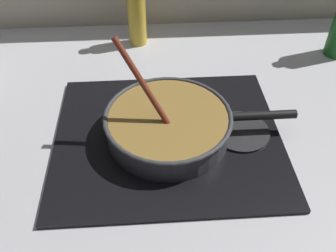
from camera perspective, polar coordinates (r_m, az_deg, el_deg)
The scene contains 6 objects.
ground at distance 0.83m, azimuth -3.54°, elevation -12.08°, with size 2.40×1.60×0.04m, color #B7B7BC.
hob_plate at distance 0.92m, azimuth 0.00°, elevation -1.72°, with size 0.56×0.48×0.01m, color black.
burner_ring at distance 0.92m, azimuth 0.00°, elevation -1.28°, with size 0.19×0.19×0.01m, color #592D0C.
spare_burner at distance 0.94m, azimuth 11.12°, elevation -0.79°, with size 0.15×0.15×0.01m, color #262628.
cooking_pan at distance 0.89m, azimuth 0.09°, elevation 0.24°, with size 0.47×0.31×0.26m.
oil_bottle at distance 1.25m, azimuth -4.86°, elevation 16.84°, with size 0.06×0.06×0.25m.
Camera 1 is at (0.02, -0.47, 0.66)m, focal length 39.43 mm.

